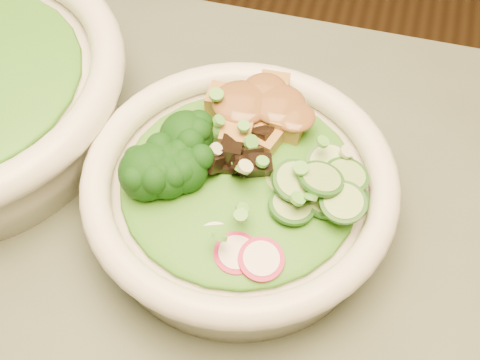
% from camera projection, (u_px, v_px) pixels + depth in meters
% --- Properties ---
extents(salad_bowl, '(0.23, 0.23, 0.06)m').
position_uv_depth(salad_bowl, '(240.00, 194.00, 0.50)').
color(salad_bowl, white).
rests_on(salad_bowl, dining_table).
extents(lettuce_bed, '(0.18, 0.18, 0.02)m').
position_uv_depth(lettuce_bed, '(240.00, 179.00, 0.48)').
color(lettuce_bed, '#1D6415').
rests_on(lettuce_bed, salad_bowl).
extents(broccoli_florets, '(0.08, 0.08, 0.04)m').
position_uv_depth(broccoli_florets, '(166.00, 158.00, 0.48)').
color(broccoli_florets, black).
rests_on(broccoli_florets, salad_bowl).
extents(radish_slices, '(0.10, 0.06, 0.02)m').
position_uv_depth(radish_slices, '(226.00, 245.00, 0.45)').
color(radish_slices, '#9D0C39').
rests_on(radish_slices, salad_bowl).
extents(cucumber_slices, '(0.07, 0.07, 0.03)m').
position_uv_depth(cucumber_slices, '(318.00, 186.00, 0.47)').
color(cucumber_slices, '#8CC46C').
rests_on(cucumber_slices, salad_bowl).
extents(mushroom_heap, '(0.07, 0.07, 0.03)m').
position_uv_depth(mushroom_heap, '(243.00, 159.00, 0.48)').
color(mushroom_heap, black).
rests_on(mushroom_heap, salad_bowl).
extents(tofu_cubes, '(0.09, 0.07, 0.03)m').
position_uv_depth(tofu_cubes, '(257.00, 115.00, 0.51)').
color(tofu_cubes, olive).
rests_on(tofu_cubes, salad_bowl).
extents(peanut_sauce, '(0.06, 0.05, 0.01)m').
position_uv_depth(peanut_sauce, '(257.00, 105.00, 0.50)').
color(peanut_sauce, brown).
rests_on(peanut_sauce, tofu_cubes).
extents(scallion_garnish, '(0.17, 0.17, 0.02)m').
position_uv_depth(scallion_garnish, '(240.00, 163.00, 0.47)').
color(scallion_garnish, '#54A83B').
rests_on(scallion_garnish, salad_bowl).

